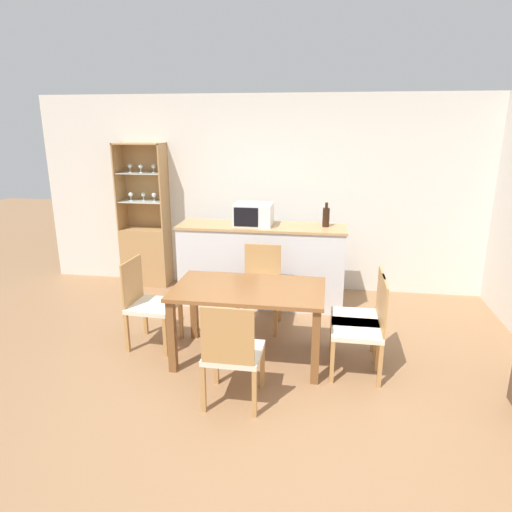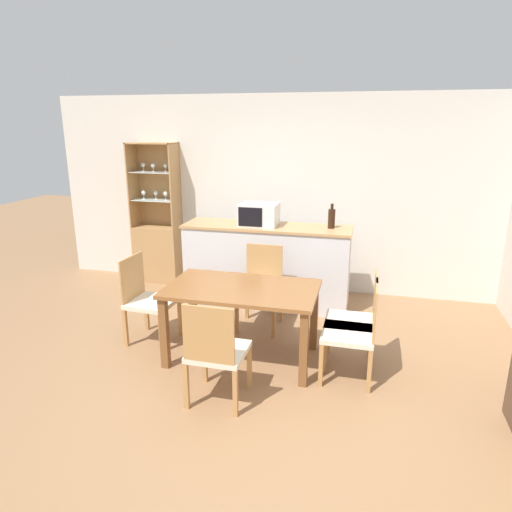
% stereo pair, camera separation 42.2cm
% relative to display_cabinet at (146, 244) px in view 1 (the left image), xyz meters
% --- Properties ---
extents(ground_plane, '(18.00, 18.00, 0.00)m').
position_rel_display_cabinet_xyz_m(ground_plane, '(1.95, -2.44, -0.57)').
color(ground_plane, '#936B47').
extents(wall_back, '(6.80, 0.06, 2.55)m').
position_rel_display_cabinet_xyz_m(wall_back, '(1.95, 0.19, 0.70)').
color(wall_back, silver).
rests_on(wall_back, ground_plane).
extents(kitchen_counter, '(2.03, 0.56, 1.00)m').
position_rel_display_cabinet_xyz_m(kitchen_counter, '(1.70, -0.50, -0.07)').
color(kitchen_counter, silver).
rests_on(kitchen_counter, ground_plane).
extents(display_cabinet, '(0.64, 0.34, 1.94)m').
position_rel_display_cabinet_xyz_m(display_cabinet, '(0.00, 0.00, 0.00)').
color(display_cabinet, tan).
rests_on(display_cabinet, ground_plane).
extents(dining_table, '(1.40, 0.82, 0.72)m').
position_rel_display_cabinet_xyz_m(dining_table, '(1.78, -1.91, 0.04)').
color(dining_table, brown).
rests_on(dining_table, ground_plane).
extents(dining_chair_side_right_near, '(0.45, 0.45, 0.90)m').
position_rel_display_cabinet_xyz_m(dining_chair_side_right_near, '(2.82, -2.03, -0.13)').
color(dining_chair_side_right_near, beige).
rests_on(dining_chair_side_right_near, ground_plane).
extents(dining_chair_side_right_far, '(0.45, 0.45, 0.90)m').
position_rel_display_cabinet_xyz_m(dining_chair_side_right_far, '(2.82, -1.78, -0.13)').
color(dining_chair_side_right_far, beige).
rests_on(dining_chair_side_right_far, ground_plane).
extents(dining_chair_head_far, '(0.45, 0.45, 0.90)m').
position_rel_display_cabinet_xyz_m(dining_chair_head_far, '(1.78, -1.16, -0.13)').
color(dining_chair_head_far, beige).
rests_on(dining_chair_head_far, ground_plane).
extents(dining_chair_side_left_far, '(0.47, 0.47, 0.90)m').
position_rel_display_cabinet_xyz_m(dining_chair_side_left_far, '(0.74, -1.78, -0.13)').
color(dining_chair_side_left_far, beige).
rests_on(dining_chair_side_left_far, ground_plane).
extents(dining_chair_head_near, '(0.45, 0.45, 0.90)m').
position_rel_display_cabinet_xyz_m(dining_chair_head_near, '(1.78, -2.66, -0.13)').
color(dining_chair_head_near, beige).
rests_on(dining_chair_head_near, ground_plane).
extents(microwave, '(0.45, 0.36, 0.26)m').
position_rel_display_cabinet_xyz_m(microwave, '(1.60, -0.51, 0.56)').
color(microwave, silver).
rests_on(microwave, kitchen_counter).
extents(wine_bottle, '(0.08, 0.08, 0.29)m').
position_rel_display_cabinet_xyz_m(wine_bottle, '(2.46, -0.46, 0.55)').
color(wine_bottle, black).
rests_on(wine_bottle, kitchen_counter).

